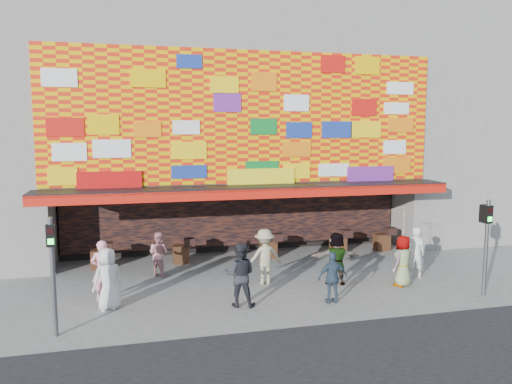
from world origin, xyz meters
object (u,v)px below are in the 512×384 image
ped_e (333,277)px  ped_c (240,275)px  ped_i (159,254)px  signal_left (52,263)px  ped_d (265,257)px  ped_h (415,252)px  ped_f (336,258)px  ped_a (108,279)px  parasol (404,221)px  ped_g (403,261)px  signal_right (487,237)px  ped_b (103,270)px

ped_e → ped_c: bearing=-9.3°
ped_c → ped_i: 4.23m
signal_left → ped_c: 5.09m
ped_d → ped_h: 5.27m
ped_d → ped_f: size_ratio=1.05×
ped_f → ped_i: size_ratio=1.12×
ped_d → ped_i: bearing=-33.5°
signal_left → ped_a: 2.24m
parasol → ped_g: bearing=180.0°
ped_f → ped_h: size_ratio=0.99×
ped_g → ped_h: 1.16m
ped_d → ped_f: (2.28, -0.65, -0.04)m
ped_f → signal_left: bearing=23.3°
signal_left → ped_d: (6.14, 2.83, -0.94)m
signal_left → ped_d: bearing=24.7°
signal_right → ped_f: signal_right is taller
ped_i → ped_f: bearing=-164.2°
signal_left → ped_a: signal_left is taller
signal_left → signal_right: same height
ped_f → ped_h: (2.96, 0.05, 0.01)m
ped_f → ped_g: bearing=170.4°
signal_left → ped_h: size_ratio=1.69×
signal_right → ped_a: (-11.20, 1.62, -0.97)m
ped_a → parasol: (9.27, -0.13, 1.28)m
signal_left → parasol: size_ratio=1.58×
ped_c → ped_f: bearing=-142.5°
signal_left → ped_e: (7.61, 0.55, -1.08)m
signal_right → ped_e: size_ratio=1.93×
ped_i → ped_c: bearing=159.4°
parasol → ped_c: bearing=-174.6°
signal_right → parasol: size_ratio=1.58×
ped_d → ped_f: ped_d is taller
ped_e → ped_f: size_ratio=0.88×
ped_a → ped_c: (3.70, -0.65, 0.04)m
ped_d → parasol: parasol is taller
ped_a → ped_b: bearing=-103.6°
signal_right → ped_h: 2.63m
signal_left → ped_d: signal_left is taller
ped_a → ped_f: bearing=157.9°
ped_h → parasol: 1.73m
signal_right → ped_i: signal_right is taller
signal_right → ped_c: signal_right is taller
ped_d → ped_e: (1.47, -2.28, -0.15)m
parasol → ped_e: bearing=-161.6°
ped_b → ped_d: (5.12, 0.40, -0.00)m
ped_a → parasol: bearing=152.7°
ped_b → ped_e: bearing=171.3°
ped_a → ped_b: ped_b is taller
ped_a → ped_c: bearing=143.6°
signal_left → ped_c: size_ratio=1.61×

